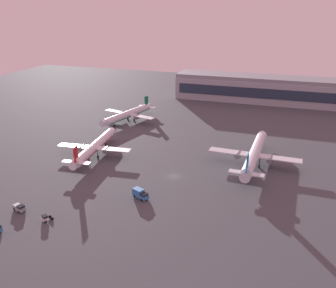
{
  "coord_description": "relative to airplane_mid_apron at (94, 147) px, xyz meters",
  "views": [
    {
      "loc": [
        35.95,
        -115.5,
        59.87
      ],
      "look_at": [
        -9.32,
        20.98,
        4.0
      ],
      "focal_mm": 38.71,
      "sensor_mm": 36.0,
      "label": 1
    }
  ],
  "objects": [
    {
      "name": "baggage_tractor",
      "position": [
        -0.54,
        -46.2,
        -2.77
      ],
      "size": [
        4.55,
        3.18,
        2.25
      ],
      "rotation": [
        0.0,
        0.0,
        4.39
      ],
      "color": "gray",
      "rests_on": "ground"
    },
    {
      "name": "ground_plane",
      "position": [
        37.55,
        -8.13,
        -3.95
      ],
      "size": [
        416.0,
        416.0,
        0.0
      ],
      "primitive_type": "plane",
      "color": "#424449"
    },
    {
      "name": "airplane_taxiway_distant",
      "position": [
        64.49,
        11.76,
        0.54
      ],
      "size": [
        36.04,
        46.32,
        11.88
      ],
      "rotation": [
        0.0,
        0.0,
        -0.04
      ],
      "color": "silver",
      "rests_on": "ground"
    },
    {
      "name": "airplane_mid_apron",
      "position": [
        0.0,
        0.0,
        0.0
      ],
      "size": [
        31.81,
        40.79,
        10.46
      ],
      "rotation": [
        0.0,
        0.0,
        0.1
      ],
      "color": "white",
      "rests_on": "ground"
    },
    {
      "name": "airplane_terminal_side",
      "position": [
        -6.24,
        48.61,
        0.04
      ],
      "size": [
        31.88,
        40.64,
        10.57
      ],
      "rotation": [
        0.0,
        0.0,
        2.89
      ],
      "color": "silver",
      "rests_on": "ground"
    },
    {
      "name": "terminal_building",
      "position": [
        74.27,
        115.69,
        4.14
      ],
      "size": [
        142.62,
        22.4,
        16.4
      ],
      "color": "#9EA3AD",
      "rests_on": "ground"
    },
    {
      "name": "pushback_tug",
      "position": [
        10.59,
        -48.45,
        -2.89
      ],
      "size": [
        3.09,
        3.56,
        2.05
      ],
      "rotation": [
        0.0,
        0.0,
        2.62
      ],
      "color": "white",
      "rests_on": "ground"
    },
    {
      "name": "catering_truck",
      "position": [
        31.79,
        -26.98,
        -2.37
      ],
      "size": [
        6.12,
        4.49,
        3.05
      ],
      "rotation": [
        0.0,
        0.0,
        4.28
      ],
      "color": "#3372BF",
      "rests_on": "ground"
    }
  ]
}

